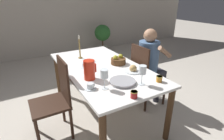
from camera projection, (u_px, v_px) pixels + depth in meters
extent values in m
plane|color=beige|center=(103.00, 112.00, 2.62)|extent=(20.00, 20.00, 0.00)
cube|color=beige|center=(48.00, 8.00, 4.68)|extent=(10.00, 0.06, 2.60)
cube|color=white|center=(102.00, 68.00, 2.34)|extent=(0.96, 1.81, 0.03)
cylinder|color=#472D19|center=(169.00, 114.00, 1.99)|extent=(0.07, 0.07, 0.70)
cylinder|color=#472D19|center=(58.00, 76.00, 2.96)|extent=(0.07, 0.07, 0.70)
cylinder|color=#472D19|center=(102.00, 67.00, 3.35)|extent=(0.07, 0.07, 0.70)
cylinder|color=#331E14|center=(149.00, 83.00, 3.02)|extent=(0.04, 0.04, 0.42)
cylinder|color=#331E14|center=(164.00, 93.00, 2.72)|extent=(0.04, 0.04, 0.42)
cylinder|color=#331E14|center=(131.00, 88.00, 2.85)|extent=(0.04, 0.04, 0.42)
cylinder|color=#331E14|center=(146.00, 99.00, 2.55)|extent=(0.04, 0.04, 0.42)
cube|color=#331E14|center=(148.00, 77.00, 2.70)|extent=(0.42, 0.42, 0.03)
cube|color=#331E14|center=(139.00, 64.00, 2.50)|extent=(0.03, 0.39, 0.51)
cylinder|color=#331E14|center=(38.00, 136.00, 1.88)|extent=(0.04, 0.04, 0.42)
cylinder|color=#331E14|center=(34.00, 117.00, 2.17)|extent=(0.04, 0.04, 0.42)
cylinder|color=#331E14|center=(72.00, 124.00, 2.04)|extent=(0.04, 0.04, 0.42)
cylinder|color=#331E14|center=(63.00, 108.00, 2.34)|extent=(0.04, 0.04, 0.42)
cube|color=#331E14|center=(49.00, 105.00, 2.02)|extent=(0.42, 0.42, 0.03)
cube|color=#331E14|center=(64.00, 80.00, 2.01)|extent=(0.03, 0.39, 0.51)
cylinder|color=#33333D|center=(150.00, 85.00, 2.92)|extent=(0.09, 0.09, 0.45)
cylinder|color=#33333D|center=(157.00, 89.00, 2.79)|extent=(0.09, 0.09, 0.45)
cube|color=#33333D|center=(151.00, 73.00, 2.72)|extent=(0.30, 0.34, 0.11)
cylinder|color=#4C6B93|center=(148.00, 57.00, 2.57)|extent=(0.30, 0.30, 0.46)
sphere|color=#A37556|center=(150.00, 35.00, 2.45)|extent=(0.19, 0.19, 0.19)
cylinder|color=#A37556|center=(165.00, 52.00, 2.40)|extent=(0.25, 0.06, 0.20)
cylinder|color=red|center=(89.00, 70.00, 1.94)|extent=(0.13, 0.13, 0.22)
cube|color=red|center=(95.00, 68.00, 1.97)|extent=(0.02, 0.02, 0.10)
cone|color=red|center=(85.00, 63.00, 1.88)|extent=(0.04, 0.04, 0.04)
cylinder|color=white|center=(141.00, 84.00, 1.86)|extent=(0.08, 0.08, 0.00)
cylinder|color=white|center=(142.00, 79.00, 1.84)|extent=(0.01, 0.01, 0.12)
cylinder|color=white|center=(142.00, 70.00, 1.80)|extent=(0.08, 0.08, 0.09)
cylinder|color=white|center=(105.00, 88.00, 1.78)|extent=(0.08, 0.08, 0.00)
cylinder|color=white|center=(105.00, 83.00, 1.75)|extent=(0.01, 0.01, 0.12)
cylinder|color=white|center=(104.00, 74.00, 1.71)|extent=(0.08, 0.08, 0.09)
cylinder|color=orange|center=(104.00, 76.00, 1.72)|extent=(0.07, 0.07, 0.05)
cylinder|color=silver|center=(90.00, 88.00, 1.77)|extent=(0.12, 0.12, 0.01)
cylinder|color=silver|center=(90.00, 86.00, 1.76)|extent=(0.07, 0.07, 0.06)
cube|color=silver|center=(94.00, 84.00, 1.78)|extent=(0.01, 0.01, 0.03)
cylinder|color=silver|center=(85.00, 67.00, 2.30)|extent=(0.12, 0.12, 0.01)
cylinder|color=silver|center=(85.00, 65.00, 2.29)|extent=(0.07, 0.07, 0.06)
cube|color=silver|center=(88.00, 64.00, 2.31)|extent=(0.01, 0.01, 0.03)
cylinder|color=#9E9EA3|center=(123.00, 82.00, 1.89)|extent=(0.28, 0.28, 0.02)
cylinder|color=#9E9EA3|center=(123.00, 81.00, 1.88)|extent=(0.28, 0.28, 0.01)
cylinder|color=silver|center=(133.00, 71.00, 2.18)|extent=(0.22, 0.22, 0.01)
sphere|color=tan|center=(133.00, 68.00, 2.16)|extent=(0.09, 0.09, 0.09)
cylinder|color=#C67A1E|center=(159.00, 79.00, 1.91)|extent=(0.07, 0.07, 0.07)
cylinder|color=gold|center=(159.00, 76.00, 1.90)|extent=(0.07, 0.07, 0.01)
cylinder|color=#A81E1E|center=(134.00, 95.00, 1.60)|extent=(0.07, 0.07, 0.07)
cylinder|color=gold|center=(134.00, 92.00, 1.59)|extent=(0.07, 0.07, 0.01)
cylinder|color=brown|center=(118.00, 61.00, 2.41)|extent=(0.20, 0.20, 0.08)
sphere|color=gold|center=(121.00, 56.00, 2.42)|extent=(0.07, 0.07, 0.07)
sphere|color=gold|center=(115.00, 58.00, 2.37)|extent=(0.07, 0.07, 0.07)
cylinder|color=olive|center=(80.00, 58.00, 2.64)|extent=(0.06, 0.06, 0.01)
cylinder|color=olive|center=(80.00, 48.00, 2.59)|extent=(0.02, 0.02, 0.28)
cylinder|color=beige|center=(79.00, 37.00, 2.52)|extent=(0.02, 0.02, 0.05)
cylinder|color=beige|center=(103.00, 49.00, 5.32)|extent=(0.25, 0.25, 0.22)
cylinder|color=brown|center=(103.00, 43.00, 5.24)|extent=(0.04, 0.04, 0.19)
sphere|color=#2D6B2D|center=(102.00, 33.00, 5.13)|extent=(0.47, 0.47, 0.47)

